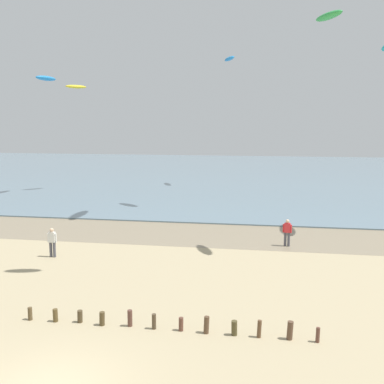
# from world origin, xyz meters

# --- Properties ---
(wet_sand_strip) EXTENTS (120.00, 6.60, 0.01)m
(wet_sand_strip) POSITION_xyz_m (0.00, 19.01, 0.00)
(wet_sand_strip) COLOR gray
(wet_sand_strip) RESTS_ON ground
(sea) EXTENTS (160.00, 70.00, 0.10)m
(sea) POSITION_xyz_m (0.00, 57.31, 0.05)
(sea) COLOR slate
(sea) RESTS_ON ground
(groyne_near) EXTENTS (11.12, 0.33, 0.69)m
(groyne_near) POSITION_xyz_m (2.68, 4.39, 0.29)
(groyne_near) COLOR brown
(groyne_near) RESTS_ON ground
(person_nearest_camera) EXTENTS (0.57, 0.23, 1.71)m
(person_nearest_camera) POSITION_xyz_m (-5.96, 12.38, 0.92)
(person_nearest_camera) COLOR #4C4C56
(person_nearest_camera) RESTS_ON ground
(person_mid_beach) EXTENTS (0.56, 0.29, 1.71)m
(person_mid_beach) POSITION_xyz_m (7.43, 16.97, 0.92)
(person_mid_beach) COLOR #4C4C56
(person_mid_beach) RESTS_ON ground
(kite_aloft_0) EXTENTS (1.91, 2.91, 0.71)m
(kite_aloft_0) POSITION_xyz_m (1.47, 42.95, 14.93)
(kite_aloft_0) COLOR #2384D1
(kite_aloft_1) EXTENTS (2.21, 2.28, 0.44)m
(kite_aloft_1) POSITION_xyz_m (-14.59, 36.37, 11.48)
(kite_aloft_1) COLOR yellow
(kite_aloft_2) EXTENTS (1.49, 3.13, 0.49)m
(kite_aloft_2) POSITION_xyz_m (-16.52, 33.41, 12.13)
(kite_aloft_2) COLOR #2384D1
(kite_aloft_11) EXTENTS (1.69, 2.41, 0.45)m
(kite_aloft_11) POSITION_xyz_m (9.17, 15.22, 13.34)
(kite_aloft_11) COLOR green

